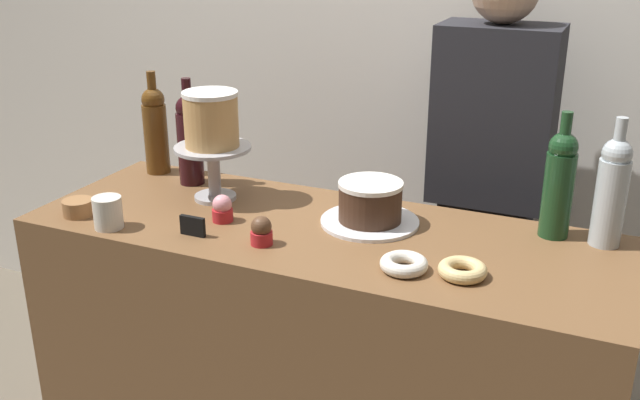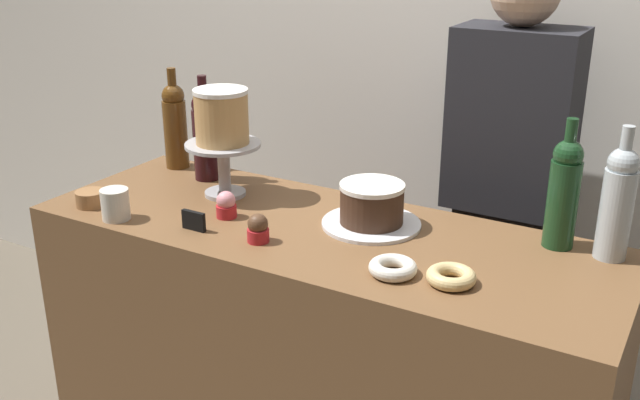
% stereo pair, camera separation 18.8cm
% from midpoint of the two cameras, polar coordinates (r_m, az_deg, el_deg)
% --- Properties ---
extents(back_wall, '(6.00, 0.05, 2.60)m').
position_cam_midpoint_polar(back_wall, '(2.57, 5.77, 12.38)').
color(back_wall, silver).
rests_on(back_wall, ground_plane).
extents(display_counter, '(1.57, 0.56, 0.93)m').
position_cam_midpoint_polar(display_counter, '(2.13, -2.59, -13.82)').
color(display_counter, brown).
rests_on(display_counter, ground_plane).
extents(cake_stand_pedestal, '(0.22, 0.22, 0.16)m').
position_cam_midpoint_polar(cake_stand_pedestal, '(2.11, -10.89, 2.79)').
color(cake_stand_pedestal, '#B2B2B7').
rests_on(cake_stand_pedestal, display_counter).
extents(white_layer_cake, '(0.16, 0.16, 0.16)m').
position_cam_midpoint_polar(white_layer_cake, '(2.07, -11.14, 6.21)').
color(white_layer_cake, tan).
rests_on(white_layer_cake, cake_stand_pedestal).
extents(silver_serving_platter, '(0.26, 0.26, 0.01)m').
position_cam_midpoint_polar(silver_serving_platter, '(1.93, 1.16, -1.76)').
color(silver_serving_platter, white).
rests_on(silver_serving_platter, display_counter).
extents(chocolate_round_cake, '(0.17, 0.17, 0.11)m').
position_cam_midpoint_polar(chocolate_round_cake, '(1.91, 1.18, -0.14)').
color(chocolate_round_cake, '#3D2619').
rests_on(chocolate_round_cake, silver_serving_platter).
extents(wine_bottle_amber, '(0.08, 0.08, 0.33)m').
position_cam_midpoint_polar(wine_bottle_amber, '(2.37, -15.04, 5.41)').
color(wine_bottle_amber, '#5B3814').
rests_on(wine_bottle_amber, display_counter).
extents(wine_bottle_dark_red, '(0.08, 0.08, 0.33)m').
position_cam_midpoint_polar(wine_bottle_dark_red, '(2.25, -12.58, 4.76)').
color(wine_bottle_dark_red, black).
rests_on(wine_bottle_dark_red, display_counter).
extents(wine_bottle_green, '(0.08, 0.08, 0.33)m').
position_cam_midpoint_polar(wine_bottle_green, '(1.88, 15.57, 1.28)').
color(wine_bottle_green, '#193D1E').
rests_on(wine_bottle_green, display_counter).
extents(wine_bottle_clear, '(0.08, 0.08, 0.33)m').
position_cam_midpoint_polar(wine_bottle_clear, '(1.86, 19.29, 0.69)').
color(wine_bottle_clear, '#B2BCC1').
rests_on(wine_bottle_clear, display_counter).
extents(cupcake_chocolate, '(0.06, 0.06, 0.07)m').
position_cam_midpoint_polar(cupcake_chocolate, '(1.82, -7.58, -2.51)').
color(cupcake_chocolate, red).
rests_on(cupcake_chocolate, display_counter).
extents(cupcake_strawberry, '(0.06, 0.06, 0.07)m').
position_cam_midpoint_polar(cupcake_strawberry, '(1.97, -10.39, -0.74)').
color(cupcake_strawberry, red).
rests_on(cupcake_strawberry, display_counter).
extents(donut_glazed, '(0.11, 0.11, 0.03)m').
position_cam_midpoint_polar(donut_glazed, '(1.66, 7.96, -5.54)').
color(donut_glazed, '#E0C17F').
rests_on(donut_glazed, display_counter).
extents(donut_sugar, '(0.11, 0.11, 0.03)m').
position_cam_midpoint_polar(donut_sugar, '(1.68, 3.43, -5.11)').
color(donut_sugar, silver).
rests_on(donut_sugar, display_counter).
extents(cookie_stack, '(0.08, 0.08, 0.04)m').
position_cam_midpoint_polar(cookie_stack, '(2.12, -20.88, -0.61)').
color(cookie_stack, olive).
rests_on(cookie_stack, display_counter).
extents(price_sign_chalkboard, '(0.07, 0.01, 0.05)m').
position_cam_midpoint_polar(price_sign_chalkboard, '(1.90, -12.77, -2.06)').
color(price_sign_chalkboard, black).
rests_on(price_sign_chalkboard, display_counter).
extents(coffee_cup_ceramic, '(0.08, 0.08, 0.08)m').
position_cam_midpoint_polar(coffee_cup_ceramic, '(2.00, -18.92, -0.99)').
color(coffee_cup_ceramic, silver).
rests_on(coffee_cup_ceramic, display_counter).
extents(barista_figure, '(0.36, 0.22, 1.60)m').
position_cam_midpoint_polar(barista_figure, '(2.37, 10.78, -0.18)').
color(barista_figure, black).
rests_on(barista_figure, ground_plane).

